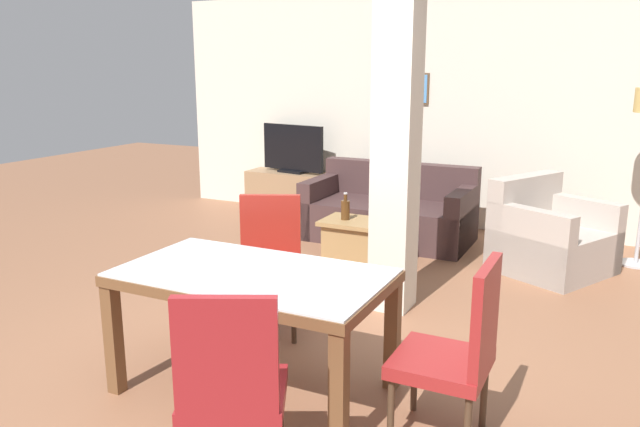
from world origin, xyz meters
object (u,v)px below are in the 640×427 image
(dining_chair_far_left, at_px, (269,260))
(dining_chair_head_right, at_px, (458,347))
(dining_table, at_px, (253,297))
(dining_chair_near_right, at_px, (231,383))
(coffee_table, at_px, (362,243))
(tv_stand, at_px, (293,193))
(sofa, at_px, (390,214))
(tv_screen, at_px, (293,149))
(armchair, at_px, (549,240))
(bottle, at_px, (345,209))

(dining_chair_far_left, xyz_separation_m, dining_chair_head_right, (1.56, -0.82, 0.00))
(dining_table, xyz_separation_m, dining_chair_near_right, (0.38, -0.79, -0.06))
(coffee_table, xyz_separation_m, tv_stand, (-1.61, 1.61, 0.04))
(dining_chair_head_right, distance_m, tv_stand, 5.12)
(dining_chair_near_right, distance_m, coffee_table, 3.32)
(dining_chair_near_right, relative_size, dining_chair_far_left, 1.00)
(sofa, bearing_deg, coffee_table, 94.76)
(tv_stand, height_order, tv_screen, tv_screen)
(sofa, distance_m, armchair, 1.74)
(dining_chair_near_right, bearing_deg, bottle, 79.43)
(dining_chair_near_right, distance_m, bottle, 3.33)
(dining_chair_far_left, distance_m, sofa, 2.63)
(dining_chair_far_left, xyz_separation_m, sofa, (-0.03, 2.62, -0.23))
(dining_chair_head_right, xyz_separation_m, tv_stand, (-3.13, 4.05, -0.25))
(armchair, xyz_separation_m, tv_screen, (-3.22, 0.98, 0.53))
(sofa, bearing_deg, bottle, 85.23)
(dining_chair_head_right, relative_size, sofa, 0.54)
(sofa, bearing_deg, tv_stand, -21.77)
(tv_stand, distance_m, tv_screen, 0.56)
(dining_table, relative_size, armchair, 1.27)
(sofa, bearing_deg, dining_table, 96.82)
(dining_table, bearing_deg, tv_screen, 115.58)
(dining_chair_far_left, height_order, armchair, dining_chair_far_left)
(dining_table, height_order, tv_stand, dining_table)
(dining_chair_far_left, relative_size, bottle, 3.70)
(tv_stand, relative_size, tv_screen, 1.36)
(coffee_table, relative_size, tv_stand, 0.62)
(dining_chair_near_right, distance_m, dining_chair_far_left, 1.78)
(dining_chair_near_right, distance_m, armchair, 3.97)
(armchair, bearing_deg, tv_stand, -79.47)
(tv_screen, bearing_deg, coffee_table, 144.33)
(dining_chair_head_right, height_order, coffee_table, dining_chair_head_right)
(sofa, relative_size, armchair, 1.48)
(dining_chair_far_left, distance_m, coffee_table, 1.65)
(dining_chair_head_right, distance_m, armchair, 3.08)
(coffee_table, height_order, tv_screen, tv_screen)
(dining_chair_near_right, bearing_deg, dining_chair_head_right, 18.49)
(dining_chair_head_right, bearing_deg, sofa, 24.88)
(dining_chair_head_right, height_order, tv_screen, tv_screen)
(dining_chair_near_right, relative_size, dining_chair_head_right, 1.00)
(armchair, xyz_separation_m, bottle, (-1.78, -0.64, 0.24))
(tv_screen, bearing_deg, armchair, 172.34)
(dining_table, distance_m, tv_screen, 4.50)
(dining_chair_near_right, xyz_separation_m, bottle, (-0.88, 3.22, 0.02))
(dining_table, distance_m, sofa, 3.48)
(armchair, bearing_deg, dining_chair_head_right, 25.60)
(armchair, distance_m, tv_screen, 3.41)
(armchair, bearing_deg, bottle, -42.78)
(armchair, relative_size, tv_screen, 1.33)
(dining_chair_head_right, height_order, sofa, dining_chair_head_right)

